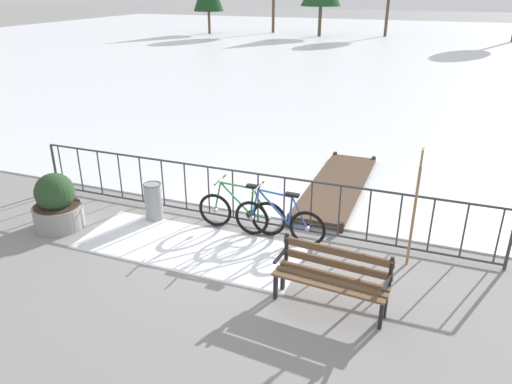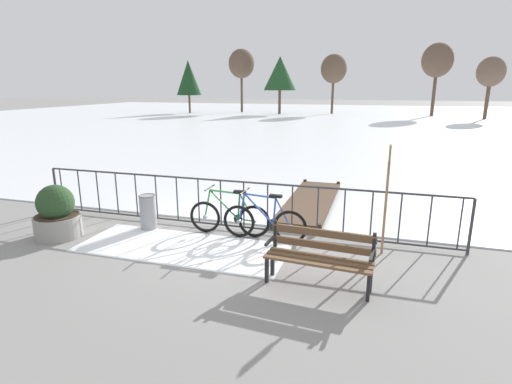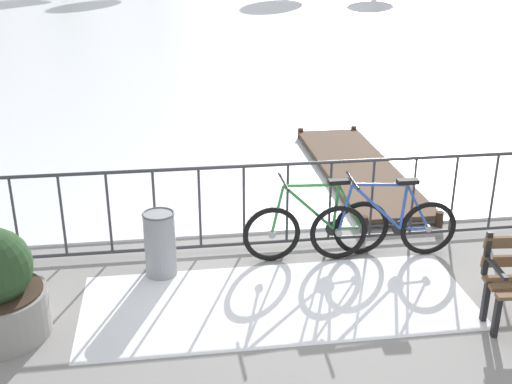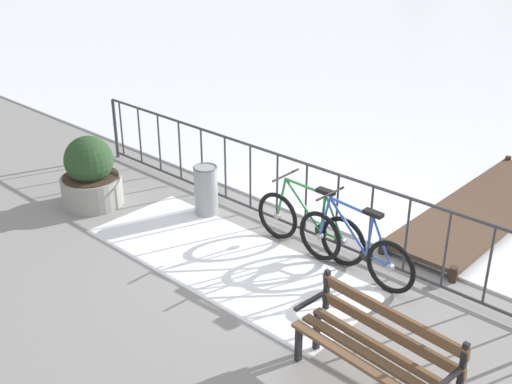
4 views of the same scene
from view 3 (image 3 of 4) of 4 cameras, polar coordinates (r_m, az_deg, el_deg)
name	(u,v)px [view 3 (image 3 of 4)]	position (r m, az deg, el deg)	size (l,w,h in m)	color
ground_plane	(307,246)	(7.76, 4.57, -4.76)	(160.00, 160.00, 0.00)	gray
frozen_pond	(192,3)	(35.36, -5.66, 16.29)	(80.00, 56.00, 0.03)	white
snow_patch	(278,302)	(6.63, 1.92, -9.69)	(3.94, 1.55, 0.01)	white
railing_fence	(309,203)	(7.52, 4.69, -0.95)	(9.06, 0.06, 1.07)	#38383D
bicycle_near_railing	(384,227)	(7.48, 11.29, -3.09)	(1.71, 0.52, 0.97)	black
bicycle_second	(317,228)	(7.35, 5.46, -3.19)	(1.71, 0.52, 0.97)	black
trash_bin	(160,243)	(7.03, -8.49, -4.53)	(0.35, 0.35, 0.73)	gray
wooden_dock	(358,168)	(10.03, 9.02, 2.12)	(1.10, 4.01, 0.20)	#4C3828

